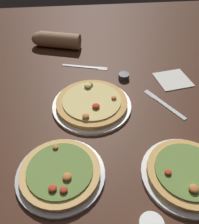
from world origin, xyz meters
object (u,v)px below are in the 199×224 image
object	(u,v)px
pizza_plate_side	(60,173)
pizza_plate_near	(187,173)
pizza_plate_far	(92,103)
fork_left	(86,67)
diner_arm	(55,40)
ramekin_sauce	(124,76)
knife_right	(164,104)
napkin_folded	(173,79)

from	to	relation	value
pizza_plate_side	pizza_plate_near	bearing A→B (deg)	-6.14
pizza_plate_far	pizza_plate_side	size ratio (longest dim) A/B	1.16
pizza_plate_side	fork_left	world-z (taller)	pizza_plate_side
pizza_plate_side	fork_left	xyz separation A→B (m)	(0.12, 0.61, -0.01)
pizza_plate_near	pizza_plate_far	bearing A→B (deg)	127.03
diner_arm	pizza_plate_near	bearing A→B (deg)	-63.67
pizza_plate_side	diner_arm	world-z (taller)	diner_arm
pizza_plate_near	fork_left	bearing A→B (deg)	113.02
pizza_plate_side	ramekin_sauce	bearing A→B (deg)	59.72
fork_left	knife_right	world-z (taller)	same
pizza_plate_side	napkin_folded	size ratio (longest dim) A/B	1.88
pizza_plate_far	diner_arm	size ratio (longest dim) A/B	1.18
pizza_plate_far	fork_left	size ratio (longest dim) A/B	1.43
pizza_plate_near	diner_arm	bearing A→B (deg)	116.33
pizza_plate_near	diner_arm	distance (m)	0.98
pizza_plate_near	napkin_folded	world-z (taller)	pizza_plate_near
pizza_plate_near	diner_arm	world-z (taller)	diner_arm
pizza_plate_side	napkin_folded	bearing A→B (deg)	41.62
diner_arm	pizza_plate_far	bearing A→B (deg)	-72.46
pizza_plate_side	ramekin_sauce	world-z (taller)	pizza_plate_side
napkin_folded	fork_left	size ratio (longest dim) A/B	0.66
ramekin_sauce	fork_left	bearing A→B (deg)	146.54
pizza_plate_far	napkin_folded	world-z (taller)	pizza_plate_far
pizza_plate_far	knife_right	xyz separation A→B (m)	(0.30, -0.02, -0.01)
pizza_plate_near	ramekin_sauce	size ratio (longest dim) A/B	5.64
ramekin_sauce	fork_left	world-z (taller)	ramekin_sauce
pizza_plate_side	knife_right	world-z (taller)	pizza_plate_side
ramekin_sauce	pizza_plate_side	bearing A→B (deg)	-120.28
ramekin_sauce	knife_right	distance (m)	0.24
napkin_folded	fork_left	xyz separation A→B (m)	(-0.40, 0.15, -0.00)
diner_arm	pizza_plate_side	bearing A→B (deg)	-87.25
ramekin_sauce	diner_arm	bearing A→B (deg)	134.24
pizza_plate_far	diner_arm	xyz separation A→B (m)	(-0.16, 0.52, 0.03)
pizza_plate_far	diner_arm	world-z (taller)	diner_arm
fork_left	knife_right	bearing A→B (deg)	-45.33
pizza_plate_far	napkin_folded	distance (m)	0.42
pizza_plate_far	fork_left	distance (m)	0.30
ramekin_sauce	napkin_folded	xyz separation A→B (m)	(0.23, -0.04, -0.01)
pizza_plate_near	pizza_plate_side	world-z (taller)	same
pizza_plate_side	diner_arm	size ratio (longest dim) A/B	1.02
pizza_plate_near	ramekin_sauce	world-z (taller)	pizza_plate_near
fork_left	pizza_plate_side	bearing A→B (deg)	-100.82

